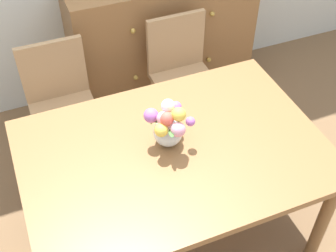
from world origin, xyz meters
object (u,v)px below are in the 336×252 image
dresser (162,39)px  chair_right (181,70)px  flower_vase (168,126)px  chair_left (61,100)px  dining_table (174,160)px

dresser → chair_right: bearing=-93.4°
dresser → flower_vase: flower_vase is taller
chair_right → flower_vase: flower_vase is taller
chair_left → dresser: 0.99m
dining_table → chair_right: chair_right is taller
chair_right → flower_vase: (-0.44, -0.84, 0.36)m
dining_table → dresser: (0.46, 1.33, -0.16)m
chair_left → flower_vase: (0.42, -0.84, 0.36)m
dining_table → chair_right: 0.99m
dining_table → dresser: bearing=71.1°
chair_right → dresser: (0.03, 0.45, -0.02)m
chair_left → flower_vase: flower_vase is taller
chair_left → chair_right: size_ratio=1.00×
chair_right → dining_table: bearing=64.1°
dresser → chair_left: bearing=-153.1°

